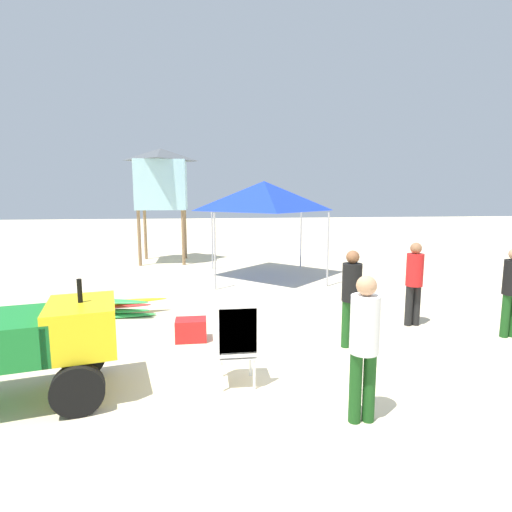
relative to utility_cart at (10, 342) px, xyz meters
The scene contains 11 objects.
ground 3.42m from the utility_cart, ahead, with size 80.00×80.00×0.00m, color beige.
utility_cart is the anchor object (origin of this frame).
stacked_plastic_chairs 2.75m from the utility_cart, ahead, with size 0.48×0.48×1.20m.
surfboard_pile 3.62m from the utility_cart, 86.98° to the left, with size 2.61×0.86×0.40m.
lifeguard_near_left 4.17m from the utility_cart, 12.91° to the right, with size 0.32×0.32×1.68m.
lifeguard_near_center 4.91m from the utility_cart, 14.90° to the left, with size 0.32×0.32×1.64m.
lifeguard_near_right 6.73m from the utility_cart, 19.12° to the left, with size 0.32×0.32×1.63m.
lifeguard_far_right 7.86m from the utility_cart, ahead, with size 0.32×0.32×1.61m.
popup_canopy 8.60m from the utility_cart, 60.18° to the left, with size 3.17×3.17×2.96m.
lifeguard_tower 10.95m from the utility_cart, 85.57° to the left, with size 1.98×1.98×4.25m.
cooler_box 2.90m from the utility_cart, 42.69° to the left, with size 0.54×0.39×0.38m, color red.
Camera 1 is at (-0.98, -5.27, 2.52)m, focal length 28.31 mm.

